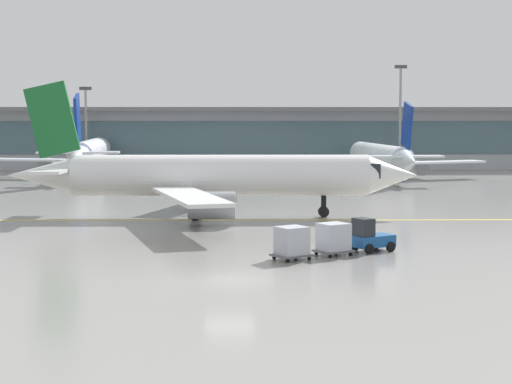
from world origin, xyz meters
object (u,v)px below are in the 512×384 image
object	(u,v)px
gate_airplane_2	(380,156)
baggage_tug	(370,237)
gate_airplane_1	(90,153)
taxiing_regional_jet	(215,177)
apron_light_mast_2	(400,114)
apron_light_mast_1	(86,125)
cargo_dolly_lead	(334,238)
cargo_dolly_trailing	(292,242)

from	to	relation	value
gate_airplane_2	baggage_tug	xyz separation A→B (m)	(-10.46, -59.46, -2.10)
gate_airplane_1	gate_airplane_2	distance (m)	38.80
taxiing_regional_jet	apron_light_mast_2	world-z (taller)	apron_light_mast_2
gate_airplane_1	apron_light_mast_1	xyz separation A→B (m)	(-2.72, 12.51, 3.66)
taxiing_regional_jet	baggage_tug	bearing A→B (deg)	-60.34
cargo_dolly_lead	apron_light_mast_2	world-z (taller)	apron_light_mast_2
cargo_dolly_trailing	gate_airplane_1	bearing A→B (deg)	78.63
gate_airplane_2	cargo_dolly_lead	size ratio (longest dim) A/B	11.50
cargo_dolly_trailing	gate_airplane_2	bearing A→B (deg)	45.54
gate_airplane_1	cargo_dolly_lead	xyz separation A→B (m)	(25.72, -64.99, -2.25)
cargo_dolly_lead	apron_light_mast_1	world-z (taller)	apron_light_mast_1
taxiing_regional_jet	apron_light_mast_1	distance (m)	61.84
gate_airplane_1	taxiing_regional_jet	xyz separation A→B (m)	(18.14, -45.60, 0.05)
baggage_tug	cargo_dolly_lead	bearing A→B (deg)	180.00
gate_airplane_1	baggage_tug	size ratio (longest dim) A/B	11.27
gate_airplane_2	apron_light_mast_1	xyz separation A→B (m)	(-41.30, 16.62, 3.97)
gate_airplane_2	apron_light_mast_2	xyz separation A→B (m)	(5.37, 15.01, 5.57)
apron_light_mast_1	cargo_dolly_trailing	bearing A→B (deg)	-71.90
cargo_dolly_trailing	apron_light_mast_1	bearing A→B (deg)	77.56
gate_airplane_1	gate_airplane_2	xyz separation A→B (m)	(38.58, -4.11, -0.31)
cargo_dolly_lead	gate_airplane_2	bearing A→B (deg)	47.53
baggage_tug	cargo_dolly_trailing	distance (m)	5.81
gate_airplane_1	apron_light_mast_1	world-z (taller)	apron_light_mast_1
taxiing_regional_jet	cargo_dolly_lead	distance (m)	20.95
cargo_dolly_trailing	apron_light_mast_2	distance (m)	80.53
baggage_tug	apron_light_mast_2	distance (m)	76.52
gate_airplane_2	baggage_tug	size ratio (longest dim) A/B	10.22
baggage_tug	gate_airplane_1	bearing A→B (deg)	83.32
cargo_dolly_lead	gate_airplane_1	bearing A→B (deg)	81.05
gate_airplane_2	cargo_dolly_lead	bearing A→B (deg)	162.62
cargo_dolly_lead	taxiing_regional_jet	bearing A→B (deg)	80.80
cargo_dolly_trailing	apron_light_mast_2	xyz separation A→B (m)	(20.83, 77.42, 7.51)
baggage_tug	cargo_dolly_lead	size ratio (longest dim) A/B	1.13
gate_airplane_1	baggage_tug	world-z (taller)	gate_airplane_1
baggage_tug	gate_airplane_2	bearing A→B (deg)	49.48
gate_airplane_2	cargo_dolly_lead	distance (m)	62.25
baggage_tug	cargo_dolly_trailing	world-z (taller)	baggage_tug
taxiing_regional_jet	apron_light_mast_2	xyz separation A→B (m)	(25.81, 56.49, 5.22)
baggage_tug	apron_light_mast_1	xyz separation A→B (m)	(-30.84, 76.09, 6.07)
gate_airplane_1	cargo_dolly_trailing	size ratio (longest dim) A/B	12.69
apron_light_mast_2	baggage_tug	bearing A→B (deg)	-102.00
taxiing_regional_jet	cargo_dolly_lead	world-z (taller)	taxiing_regional_jet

